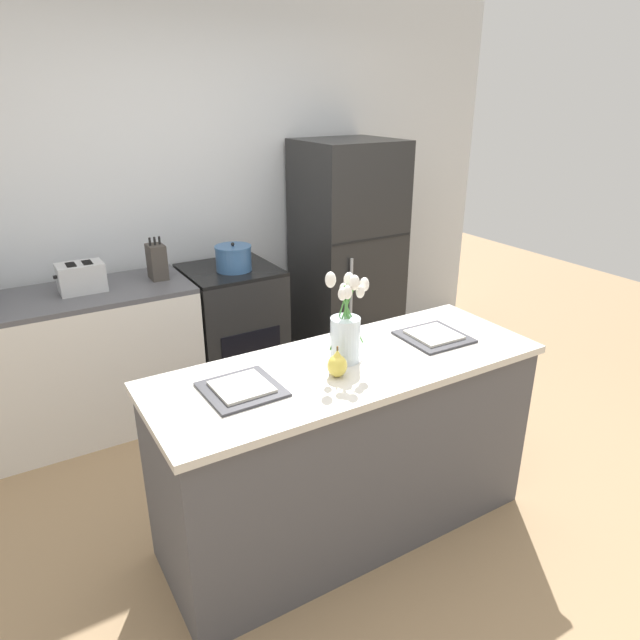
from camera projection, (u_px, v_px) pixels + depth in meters
ground_plane at (346, 524)px, 2.87m from camera, size 10.00×10.00×0.00m
back_wall at (190, 195)px, 3.95m from camera, size 5.20×0.08×2.70m
kitchen_island at (347, 449)px, 2.70m from camera, size 1.80×0.66×0.91m
back_counter at (56, 369)px, 3.46m from camera, size 1.68×0.60×0.91m
stove_range at (234, 330)px, 4.01m from camera, size 0.60×0.61×0.91m
refrigerator at (347, 257)px, 4.32m from camera, size 0.68×0.67×1.71m
flower_vase at (346, 328)px, 2.50m from camera, size 0.21×0.16×0.42m
pear_figurine at (337, 364)px, 2.39m from camera, size 0.08×0.08×0.14m
plate_setting_left at (242, 388)px, 2.29m from camera, size 0.30×0.30×0.02m
plate_setting_right at (434, 336)px, 2.78m from camera, size 0.30×0.30×0.02m
toaster at (81, 277)px, 3.38m from camera, size 0.28×0.18×0.17m
cooking_pot at (234, 258)px, 3.77m from camera, size 0.24×0.24×0.19m
knife_block at (157, 262)px, 3.59m from camera, size 0.10×0.14×0.27m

